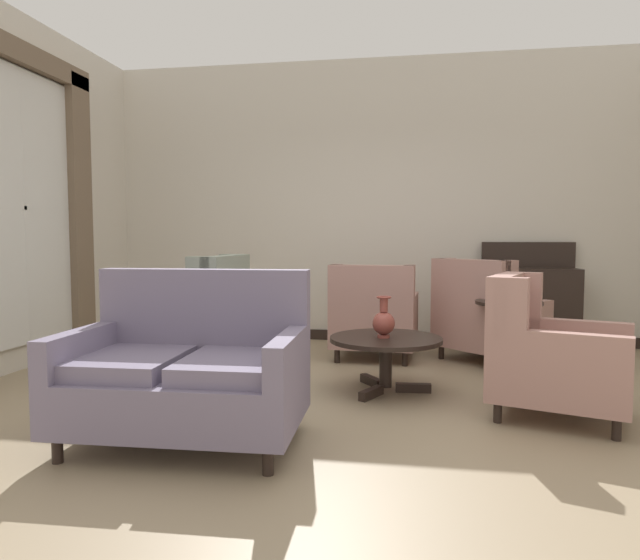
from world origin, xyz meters
The scene contains 14 objects.
ground centered at (0.00, 0.00, 0.00)m, with size 8.98×8.98×0.00m, color #9E896B.
wall_back centered at (0.00, 2.70, 1.66)m, with size 6.57×0.08×3.31m, color silver.
wall_left centered at (-3.21, 0.81, 1.66)m, with size 0.08×3.78×3.31m, color silver.
baseboard_back centered at (0.00, 2.65, 0.06)m, with size 6.41×0.03×0.12m, color black.
window_with_curtains centered at (-3.11, 0.69, 1.66)m, with size 0.12×1.97×2.82m.
coffee_table centered at (0.22, 0.41, 0.36)m, with size 0.89×0.89×0.44m.
porcelain_vase centered at (0.20, 0.38, 0.57)m, with size 0.18×0.18×0.33m.
settee centered at (-0.90, -0.89, 0.42)m, with size 1.40×0.92×1.02m.
armchair_near_sideboard centered at (-1.38, 0.57, 0.46)m, with size 0.82×0.84×1.08m.
armchair_far_left centered at (1.14, 1.71, 0.43)m, with size 1.20×1.20×1.02m.
armchair_back_corner centered at (1.34, -0.06, 0.42)m, with size 1.05×0.96×0.97m.
armchair_foreground_right centered at (0.05, 1.66, 0.41)m, with size 0.87×0.93×0.97m.
side_table centered at (1.28, 1.18, 0.40)m, with size 0.58×0.58×0.66m.
sideboard centered at (1.69, 2.41, 0.52)m, with size 1.00×0.40×1.18m.
Camera 1 is at (0.43, -4.07, 1.22)m, focal length 31.86 mm.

